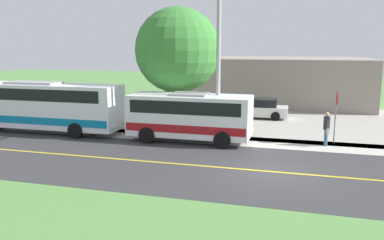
{
  "coord_description": "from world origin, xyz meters",
  "views": [
    {
      "loc": [
        16.71,
        1.22,
        5.34
      ],
      "look_at": [
        -3.5,
        -4.42,
        1.4
      ],
      "focal_mm": 37.35,
      "sensor_mm": 36.0,
      "label": 1
    }
  ],
  "objects_px": {
    "transit_bus_rear": "(35,104)",
    "tree_curbside": "(178,50)",
    "pedestrian_with_bags": "(327,128)",
    "stop_sign": "(336,108)",
    "parked_car_near": "(258,109)",
    "commercial_building": "(270,80)",
    "shuttle_bus_front": "(190,115)",
    "street_light_pole": "(218,57)"
  },
  "relations": [
    {
      "from": "transit_bus_rear",
      "to": "tree_curbside",
      "type": "distance_m",
      "value": 9.55
    },
    {
      "from": "pedestrian_with_bags",
      "to": "stop_sign",
      "type": "bearing_deg",
      "value": 145.28
    },
    {
      "from": "parked_car_near",
      "to": "pedestrian_with_bags",
      "type": "bearing_deg",
      "value": 30.77
    },
    {
      "from": "pedestrian_with_bags",
      "to": "commercial_building",
      "type": "height_order",
      "value": "commercial_building"
    },
    {
      "from": "parked_car_near",
      "to": "tree_curbside",
      "type": "xyz_separation_m",
      "value": [
        5.5,
        -4.54,
        4.34
      ]
    },
    {
      "from": "shuttle_bus_front",
      "to": "pedestrian_with_bags",
      "type": "height_order",
      "value": "shuttle_bus_front"
    },
    {
      "from": "transit_bus_rear",
      "to": "parked_car_near",
      "type": "bearing_deg",
      "value": 123.03
    },
    {
      "from": "street_light_pole",
      "to": "stop_sign",
      "type": "bearing_deg",
      "value": 100.82
    },
    {
      "from": "stop_sign",
      "to": "parked_car_near",
      "type": "relative_size",
      "value": 0.65
    },
    {
      "from": "tree_curbside",
      "to": "commercial_building",
      "type": "bearing_deg",
      "value": 161.62
    },
    {
      "from": "street_light_pole",
      "to": "commercial_building",
      "type": "distance_m",
      "value": 16.79
    },
    {
      "from": "street_light_pole",
      "to": "parked_car_near",
      "type": "height_order",
      "value": "street_light_pole"
    },
    {
      "from": "pedestrian_with_bags",
      "to": "stop_sign",
      "type": "relative_size",
      "value": 0.63
    },
    {
      "from": "tree_curbside",
      "to": "transit_bus_rear",
      "type": "bearing_deg",
      "value": -70.78
    },
    {
      "from": "pedestrian_with_bags",
      "to": "stop_sign",
      "type": "height_order",
      "value": "stop_sign"
    },
    {
      "from": "parked_car_near",
      "to": "commercial_building",
      "type": "xyz_separation_m",
      "value": [
        -8.5,
        0.11,
        1.41
      ]
    },
    {
      "from": "tree_curbside",
      "to": "stop_sign",
      "type": "bearing_deg",
      "value": 82.18
    },
    {
      "from": "transit_bus_rear",
      "to": "street_light_pole",
      "type": "distance_m",
      "value": 11.96
    },
    {
      "from": "pedestrian_with_bags",
      "to": "parked_car_near",
      "type": "bearing_deg",
      "value": -149.23
    },
    {
      "from": "shuttle_bus_front",
      "to": "street_light_pole",
      "type": "xyz_separation_m",
      "value": [
        -0.37,
        1.5,
        3.23
      ]
    },
    {
      "from": "stop_sign",
      "to": "street_light_pole",
      "type": "relative_size",
      "value": 0.33
    },
    {
      "from": "shuttle_bus_front",
      "to": "tree_curbside",
      "type": "bearing_deg",
      "value": -150.86
    },
    {
      "from": "street_light_pole",
      "to": "parked_car_near",
      "type": "distance_m",
      "value": 9.09
    },
    {
      "from": "transit_bus_rear",
      "to": "parked_car_near",
      "type": "height_order",
      "value": "transit_bus_rear"
    },
    {
      "from": "commercial_building",
      "to": "stop_sign",
      "type": "bearing_deg",
      "value": 17.48
    },
    {
      "from": "pedestrian_with_bags",
      "to": "street_light_pole",
      "type": "distance_m",
      "value": 6.99
    },
    {
      "from": "parked_car_near",
      "to": "tree_curbside",
      "type": "relative_size",
      "value": 0.58
    },
    {
      "from": "tree_curbside",
      "to": "street_light_pole",
      "type": "bearing_deg",
      "value": 51.08
    },
    {
      "from": "shuttle_bus_front",
      "to": "tree_curbside",
      "type": "distance_m",
      "value": 4.83
    },
    {
      "from": "stop_sign",
      "to": "street_light_pole",
      "type": "xyz_separation_m",
      "value": [
        1.21,
        -6.35,
        2.77
      ]
    },
    {
      "from": "shuttle_bus_front",
      "to": "commercial_building",
      "type": "height_order",
      "value": "commercial_building"
    },
    {
      "from": "stop_sign",
      "to": "tree_curbside",
      "type": "xyz_separation_m",
      "value": [
        -1.3,
        -9.47,
        3.06
      ]
    },
    {
      "from": "pedestrian_with_bags",
      "to": "tree_curbside",
      "type": "bearing_deg",
      "value": -102.43
    },
    {
      "from": "pedestrian_with_bags",
      "to": "parked_car_near",
      "type": "relative_size",
      "value": 0.41
    },
    {
      "from": "transit_bus_rear",
      "to": "tree_curbside",
      "type": "height_order",
      "value": "tree_curbside"
    },
    {
      "from": "shuttle_bus_front",
      "to": "pedestrian_with_bags",
      "type": "distance_m",
      "value": 7.46
    },
    {
      "from": "transit_bus_rear",
      "to": "tree_curbside",
      "type": "bearing_deg",
      "value": 109.22
    },
    {
      "from": "stop_sign",
      "to": "tree_curbside",
      "type": "relative_size",
      "value": 0.37
    },
    {
      "from": "street_light_pole",
      "to": "tree_curbside",
      "type": "relative_size",
      "value": 1.12
    },
    {
      "from": "pedestrian_with_bags",
      "to": "tree_curbside",
      "type": "height_order",
      "value": "tree_curbside"
    },
    {
      "from": "stop_sign",
      "to": "tree_curbside",
      "type": "height_order",
      "value": "tree_curbside"
    },
    {
      "from": "shuttle_bus_front",
      "to": "commercial_building",
      "type": "xyz_separation_m",
      "value": [
        -16.89,
        3.04,
        0.59
      ]
    }
  ]
}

